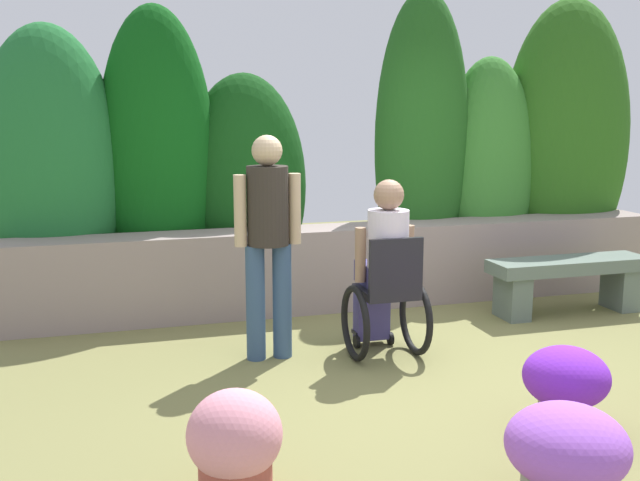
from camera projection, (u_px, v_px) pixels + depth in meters
The scene contains 9 objects.
ground_plane at pixel (430, 372), 5.21m from camera, with size 13.40×13.40×0.00m, color olive.
stone_retaining_wall at pixel (349, 266), 6.87m from camera, with size 6.26×0.45×0.75m, color gray.
hedge_backdrop at pixel (353, 159), 7.27m from camera, with size 6.51×1.05×2.96m.
stone_bench at pixel (569, 277), 6.63m from camera, with size 1.48×0.39×0.50m.
person_in_wheelchair at pixel (385, 274), 5.46m from camera, with size 0.53×0.66×1.33m.
person_standing_companion at pixel (268, 232), 5.34m from camera, with size 0.49×0.30×1.65m.
flower_pot_purple_near at pixel (235, 446), 3.46m from camera, with size 0.45×0.45×0.55m.
flower_pot_terracotta_by_wall at pixel (566, 454), 3.46m from camera, with size 0.58×0.58×0.48m.
flower_pot_red_accent at pixel (566, 384), 4.22m from camera, with size 0.49×0.49×0.50m.
Camera 1 is at (-2.14, -4.54, 1.85)m, focal length 41.57 mm.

